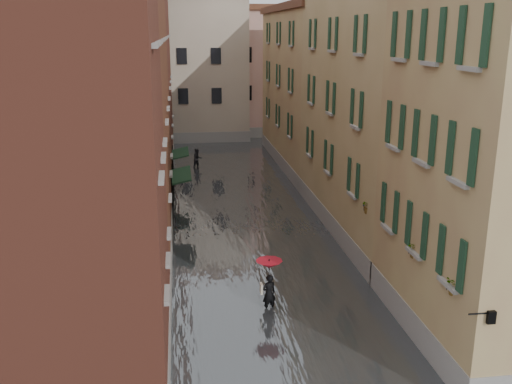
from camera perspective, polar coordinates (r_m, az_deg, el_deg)
ground at (r=21.23m, az=2.61°, el=-12.64°), size 120.00×120.00×0.00m
floodwater at (r=33.09m, az=-1.39°, el=-1.82°), size 10.00×60.00×0.20m
building_left_near at (r=17.12m, az=-19.55°, el=2.72°), size 6.00×8.00×13.00m
building_left_mid at (r=27.86m, az=-15.11°, el=7.29°), size 6.00×14.00×12.50m
building_left_far at (r=42.62m, az=-12.74°, el=11.23°), size 6.00×16.00×14.00m
building_right_near at (r=19.89m, az=24.20°, el=1.74°), size 6.00×8.00×11.50m
building_right_mid at (r=29.50m, az=13.21°, el=8.36°), size 6.00×14.00×13.00m
building_right_far at (r=43.84m, az=6.19°, el=9.99°), size 6.00×16.00×11.50m
building_end_cream at (r=56.48m, az=-7.43°, el=11.99°), size 12.00×9.00×13.00m
building_end_pink at (r=59.26m, az=1.49°, el=11.80°), size 10.00×9.00×12.00m
awning_near at (r=31.36m, az=-7.57°, el=1.57°), size 1.09×3.36×2.80m
awning_far at (r=37.12m, az=-7.65°, el=3.76°), size 1.09×2.91×2.80m
wall_lantern at (r=16.23m, az=22.31°, el=-11.42°), size 0.71×0.22×0.35m
window_planters at (r=20.00m, az=15.02°, el=-4.03°), size 0.59×8.41×0.84m
pedestrian_main at (r=21.19m, az=1.30°, el=-8.76°), size 0.99×0.99×2.06m
pedestrian_far at (r=43.32m, az=-5.88°, el=3.29°), size 0.95×0.87×1.59m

